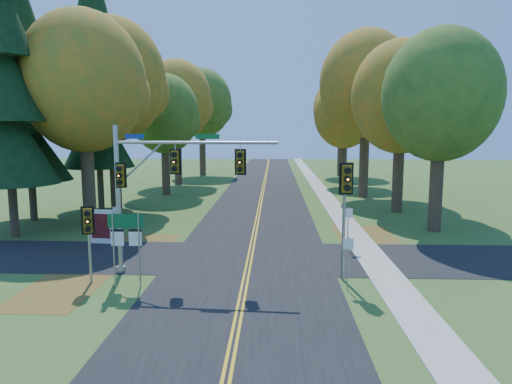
{
  "coord_description": "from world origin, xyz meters",
  "views": [
    {
      "loc": [
        1.23,
        -20.46,
        6.48
      ],
      "look_at": [
        0.26,
        3.32,
        3.2
      ],
      "focal_mm": 32.0,
      "sensor_mm": 36.0,
      "label": 1
    }
  ],
  "objects_px": {
    "traffic_mast": "(157,180)",
    "east_signal_pole": "(346,192)",
    "info_kiosk": "(101,227)",
    "route_sign_cluster": "(126,235)"
  },
  "relations": [
    {
      "from": "traffic_mast",
      "to": "east_signal_pole",
      "type": "relative_size",
      "value": 1.44
    },
    {
      "from": "east_signal_pole",
      "to": "route_sign_cluster",
      "type": "height_order",
      "value": "east_signal_pole"
    },
    {
      "from": "east_signal_pole",
      "to": "route_sign_cluster",
      "type": "distance_m",
      "value": 9.23
    },
    {
      "from": "east_signal_pole",
      "to": "info_kiosk",
      "type": "height_order",
      "value": "east_signal_pole"
    },
    {
      "from": "route_sign_cluster",
      "to": "info_kiosk",
      "type": "height_order",
      "value": "route_sign_cluster"
    },
    {
      "from": "east_signal_pole",
      "to": "route_sign_cluster",
      "type": "bearing_deg",
      "value": -175.97
    },
    {
      "from": "east_signal_pole",
      "to": "info_kiosk",
      "type": "distance_m",
      "value": 14.47
    },
    {
      "from": "traffic_mast",
      "to": "info_kiosk",
      "type": "relative_size",
      "value": 3.76
    },
    {
      "from": "traffic_mast",
      "to": "route_sign_cluster",
      "type": "relative_size",
      "value": 2.33
    },
    {
      "from": "traffic_mast",
      "to": "east_signal_pole",
      "type": "xyz_separation_m",
      "value": [
        8.16,
        -0.66,
        -0.41
      ]
    }
  ]
}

